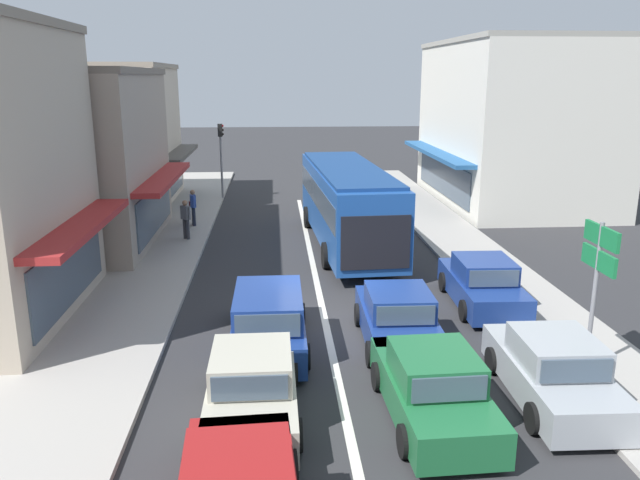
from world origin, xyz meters
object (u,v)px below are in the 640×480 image
Objects in this scene: city_bus at (347,200)px; parked_sedan_kerb_front at (553,371)px; wagon_adjacent_lane_trail at (269,320)px; sedan_behind_bus_mid at (433,388)px; traffic_light_downstreet at (221,149)px; sedan_behind_bus_near at (398,320)px; parked_sedan_kerb_second at (482,284)px; directional_road_sign at (598,262)px; sedan_queue_far_back at (252,387)px; pedestrian_with_handbag_near at (193,205)px; pedestrian_browsing_midblock at (186,217)px.

city_bus is 13.12m from parked_sedan_kerb_front.
wagon_adjacent_lane_trail reaches higher than sedan_behind_bus_mid.
city_bus is 2.43× the size of wagon_adjacent_lane_trail.
city_bus is 2.61× the size of traffic_light_downstreet.
traffic_light_downstreet reaches higher than sedan_behind_bus_near.
sedan_behind_bus_near is at bearing -139.92° from parked_sedan_kerb_second.
city_bus is at bearing 109.97° from directional_road_sign.
sedan_queue_far_back is 16.75m from pedestrian_with_handbag_near.
city_bus is 7.88m from parked_sedan_kerb_second.
pedestrian_with_handbag_near is at bearing 89.84° from pedestrian_browsing_midblock.
wagon_adjacent_lane_trail is 1.06× the size of sedan_behind_bus_mid.
parked_sedan_kerb_front is at bearing -55.57° from pedestrian_browsing_midblock.
parked_sedan_kerb_second is at bearing 86.28° from parked_sedan_kerb_front.
parked_sedan_kerb_front is (2.70, -3.08, 0.00)m from sedan_behind_bus_near.
wagon_adjacent_lane_trail is 7.83m from directional_road_sign.
sedan_behind_bus_near is 1.00× the size of parked_sedan_kerb_front.
parked_sedan_kerb_front is 1.01× the size of traffic_light_downstreet.
pedestrian_with_handbag_near reaches higher than sedan_behind_bus_near.
sedan_queue_far_back is 1.00× the size of traffic_light_downstreet.
parked_sedan_kerb_second is (0.37, 5.67, 0.00)m from parked_sedan_kerb_front.
parked_sedan_kerb_front is (5.99, -3.08, -0.08)m from wagon_adjacent_lane_trail.
sedan_behind_bus_near is 20.75m from traffic_light_downstreet.
parked_sedan_kerb_second is 19.52m from traffic_light_downstreet.
city_bus is 2.58× the size of parked_sedan_kerb_front.
city_bus reaches higher than pedestrian_browsing_midblock.
wagon_adjacent_lane_trail is 11.25m from pedestrian_browsing_midblock.
pedestrian_with_handbag_near is (-0.79, -6.62, -1.79)m from traffic_light_downstreet.
wagon_adjacent_lane_trail is at bearing 132.22° from sedan_behind_bus_mid.
traffic_light_downstreet is at bearing 117.70° from parked_sedan_kerb_second.
sedan_queue_far_back is at bearing -84.18° from traffic_light_downstreet.
parked_sedan_kerb_second is at bearing 22.15° from wagon_adjacent_lane_trail.
wagon_adjacent_lane_trail is 13.59m from pedestrian_with_handbag_near.
sedan_queue_far_back and parked_sedan_kerb_second have the same top height.
parked_sedan_kerb_second is (3.26, -7.07, -1.22)m from city_bus.
city_bus is 12.40m from directional_road_sign.
parked_sedan_kerb_front is at bearing -77.22° from city_bus.
wagon_adjacent_lane_trail is 2.77× the size of pedestrian_browsing_midblock.
pedestrian_with_handbag_near and pedestrian_browsing_midblock have the same top height.
sedan_behind_bus_near is at bearing -73.24° from traffic_light_downstreet.
traffic_light_downstreet is 2.58× the size of pedestrian_with_handbag_near.
city_bus is 6.69m from pedestrian_browsing_midblock.
city_bus is 9.73m from sedan_behind_bus_near.
sedan_behind_bus_near is 1.01× the size of traffic_light_downstreet.
sedan_behind_bus_near is 4.10m from parked_sedan_kerb_front.
sedan_behind_bus_mid and parked_sedan_kerb_front have the same top height.
wagon_adjacent_lane_trail is 2.77× the size of pedestrian_with_handbag_near.
sedan_queue_far_back is 0.99× the size of sedan_behind_bus_near.
wagon_adjacent_lane_trail is at bearing -179.95° from sedan_behind_bus_near.
directional_road_sign is (4.04, 1.64, 2.04)m from sedan_behind_bus_mid.
city_bus is 10.20m from wagon_adjacent_lane_trail.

